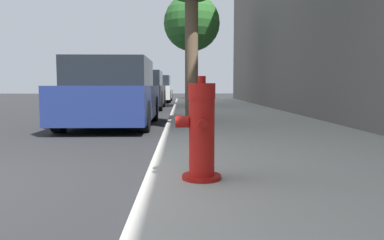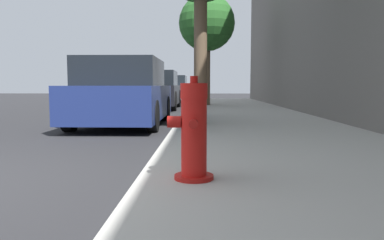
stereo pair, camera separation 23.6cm
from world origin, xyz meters
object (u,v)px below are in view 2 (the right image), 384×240
(fire_hydrant, at_px, (193,133))
(parked_car_far, at_px, (171,89))
(street_tree_far, at_px, (207,24))
(parked_car_near, at_px, (123,94))
(parked_car_mid, at_px, (155,91))

(fire_hydrant, distance_m, parked_car_far, 17.83)
(parked_car_far, relative_size, street_tree_far, 0.99)
(fire_hydrant, distance_m, parked_car_near, 5.60)
(fire_hydrant, xyz_separation_m, street_tree_far, (0.25, 12.24, 2.87))
(fire_hydrant, xyz_separation_m, parked_car_mid, (-1.77, 11.41, 0.20))
(parked_car_far, bearing_deg, parked_car_mid, -90.88)
(parked_car_mid, xyz_separation_m, street_tree_far, (2.02, 0.82, 2.68))
(parked_car_near, bearing_deg, fire_hydrant, -72.15)
(parked_car_mid, bearing_deg, parked_car_near, -89.46)
(parked_car_mid, relative_size, street_tree_far, 0.87)
(street_tree_far, bearing_deg, fire_hydrant, -91.16)
(fire_hydrant, bearing_deg, street_tree_far, 88.84)
(fire_hydrant, bearing_deg, parked_car_far, 95.39)
(parked_car_mid, distance_m, street_tree_far, 3.45)
(parked_car_near, relative_size, street_tree_far, 0.89)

